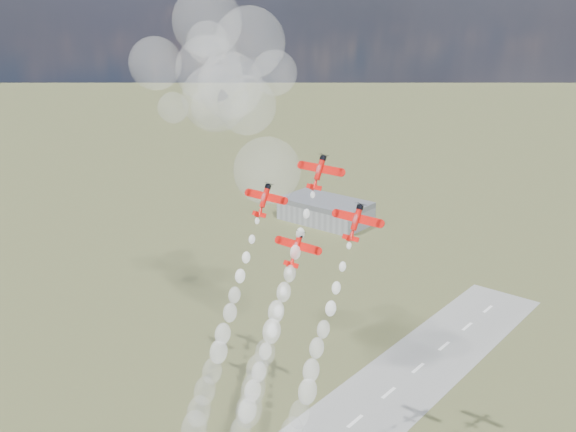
{
  "coord_description": "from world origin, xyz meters",
  "views": [
    {
      "loc": [
        95.17,
        -120.48,
        125.07
      ],
      "look_at": [
        -1.66,
        -0.77,
        74.26
      ],
      "focal_mm": 42.0,
      "sensor_mm": 36.0,
      "label": 1
    }
  ],
  "objects_px": {
    "plane_lead": "(319,171)",
    "plane_slot": "(296,248)",
    "plane_left": "(264,199)",
    "hangar": "(326,211)",
    "plane_right": "(356,221)"
  },
  "relations": [
    {
      "from": "plane_left",
      "to": "plane_slot",
      "type": "relative_size",
      "value": 1.0
    },
    {
      "from": "hangar",
      "to": "plane_lead",
      "type": "xyz_separation_m",
      "value": [
        124.34,
        -176.57,
        78.96
      ]
    },
    {
      "from": "hangar",
      "to": "plane_left",
      "type": "xyz_separation_m",
      "value": [
        110.86,
        -180.88,
        70.56
      ]
    },
    {
      "from": "plane_lead",
      "to": "hangar",
      "type": "bearing_deg",
      "value": 125.15
    },
    {
      "from": "plane_right",
      "to": "plane_slot",
      "type": "relative_size",
      "value": 1.0
    },
    {
      "from": "hangar",
      "to": "plane_left",
      "type": "height_order",
      "value": "plane_left"
    },
    {
      "from": "plane_lead",
      "to": "plane_slot",
      "type": "bearing_deg",
      "value": -90.0
    },
    {
      "from": "hangar",
      "to": "plane_slot",
      "type": "height_order",
      "value": "plane_slot"
    },
    {
      "from": "plane_left",
      "to": "hangar",
      "type": "bearing_deg",
      "value": 121.5
    },
    {
      "from": "hangar",
      "to": "plane_left",
      "type": "distance_m",
      "value": 223.57
    },
    {
      "from": "hangar",
      "to": "plane_lead",
      "type": "height_order",
      "value": "plane_lead"
    },
    {
      "from": "plane_right",
      "to": "plane_slot",
      "type": "height_order",
      "value": "plane_right"
    },
    {
      "from": "hangar",
      "to": "plane_slot",
      "type": "relative_size",
      "value": 4.2
    },
    {
      "from": "plane_left",
      "to": "plane_slot",
      "type": "xyz_separation_m",
      "value": [
        13.48,
        -4.31,
        -8.4
      ]
    },
    {
      "from": "plane_lead",
      "to": "plane_slot",
      "type": "xyz_separation_m",
      "value": [
        0.0,
        -8.61,
        -16.8
      ]
    }
  ]
}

